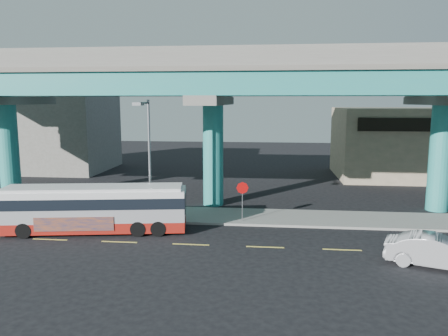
# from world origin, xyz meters

# --- Properties ---
(ground) EXTENTS (120.00, 120.00, 0.00)m
(ground) POSITION_xyz_m (0.00, 0.00, 0.00)
(ground) COLOR black
(ground) RESTS_ON ground
(sidewalk) EXTENTS (70.00, 4.00, 0.15)m
(sidewalk) POSITION_xyz_m (0.00, 5.50, 0.07)
(sidewalk) COLOR gray
(sidewalk) RESTS_ON ground
(lane_markings) EXTENTS (58.00, 0.12, 0.01)m
(lane_markings) POSITION_xyz_m (-0.00, -0.30, 0.01)
(lane_markings) COLOR #D8C64C
(lane_markings) RESTS_ON ground
(viaduct) EXTENTS (52.00, 12.40, 11.70)m
(viaduct) POSITION_xyz_m (-0.00, 9.11, 9.14)
(viaduct) COLOR teal
(viaduct) RESTS_ON ground
(building_beige) EXTENTS (14.00, 10.23, 7.00)m
(building_beige) POSITION_xyz_m (18.00, 22.98, 3.51)
(building_beige) COLOR tan
(building_beige) RESTS_ON ground
(building_concrete) EXTENTS (12.00, 10.00, 9.00)m
(building_concrete) POSITION_xyz_m (-20.00, 24.00, 4.50)
(building_concrete) COLOR gray
(building_concrete) RESTS_ON ground
(transit_bus) EXTENTS (10.94, 3.98, 2.75)m
(transit_bus) POSITION_xyz_m (-6.03, 1.36, 1.51)
(transit_bus) COLOR maroon
(transit_bus) RESTS_ON ground
(sedan) EXTENTS (4.52, 5.58, 1.50)m
(sedan) POSITION_xyz_m (11.96, -2.26, 0.75)
(sedan) COLOR #A7A8AC
(sedan) RESTS_ON ground
(parked_car) EXTENTS (3.08, 4.84, 1.46)m
(parked_car) POSITION_xyz_m (-12.16, 5.75, 0.88)
(parked_car) COLOR #2F3035
(parked_car) RESTS_ON sidewalk
(street_lamp) EXTENTS (0.50, 2.49, 7.61)m
(street_lamp) POSITION_xyz_m (-3.39, 3.44, 5.10)
(street_lamp) COLOR gray
(street_lamp) RESTS_ON sidewalk
(stop_sign) EXTENTS (0.75, 0.16, 2.51)m
(stop_sign) POSITION_xyz_m (2.49, 4.18, 1.95)
(stop_sign) COLOR gray
(stop_sign) RESTS_ON sidewalk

